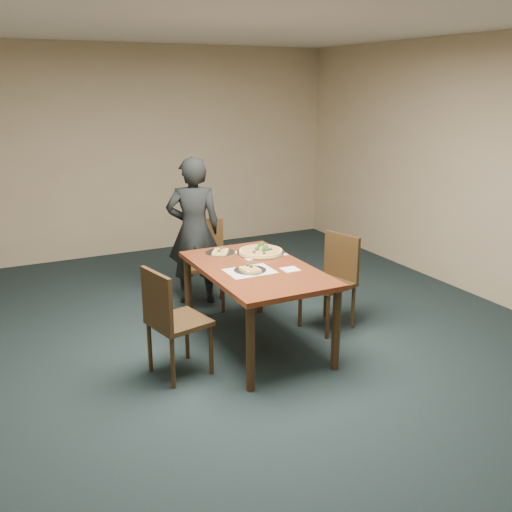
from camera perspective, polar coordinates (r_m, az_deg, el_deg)
name	(u,v)px	position (r m, az deg, el deg)	size (l,w,h in m)	color
ground	(261,374)	(4.77, 0.54, -11.72)	(8.00, 8.00, 0.00)	black
room_shell	(262,161)	(4.23, 0.60, 9.47)	(8.00, 8.00, 8.00)	tan
dining_table	(256,277)	(5.00, 0.00, -2.11)	(0.90, 1.50, 0.75)	#552211
chair_far	(204,258)	(6.06, -5.19, -0.18)	(0.54, 0.54, 0.91)	black
chair_left	(170,317)	(4.58, -8.56, -6.02)	(0.50, 0.50, 0.91)	black
chair_right	(333,276)	(5.53, 7.72, -1.95)	(0.51, 0.51, 0.91)	black
diner	(194,231)	(6.07, -6.22, 2.50)	(0.58, 0.38, 1.58)	black
placemat_main	(261,253)	(5.37, 0.47, 0.28)	(0.42, 0.32, 0.00)	white
placemat_near	(250,271)	(4.86, -0.60, -1.52)	(0.40, 0.30, 0.00)	white
pizza_pan	(261,251)	(5.37, 0.49, 0.51)	(0.45, 0.45, 0.07)	silver
slice_plate_near	(250,270)	(4.86, -0.60, -1.37)	(0.28, 0.28, 0.06)	silver
slice_plate_far	(220,252)	(5.39, -3.59, 0.41)	(0.28, 0.28, 0.06)	silver
napkin	(290,269)	(4.91, 3.45, -1.35)	(0.14, 0.14, 0.01)	white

